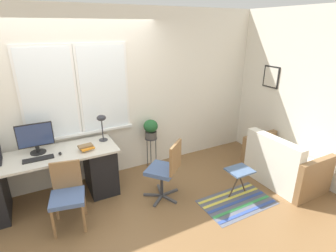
{
  "coord_description": "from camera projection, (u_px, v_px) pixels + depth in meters",
  "views": [
    {
      "loc": [
        -0.62,
        -3.26,
        2.4
      ],
      "look_at": [
        1.2,
        0.17,
        0.92
      ],
      "focal_mm": 28.0,
      "sensor_mm": 36.0,
      "label": 1
    }
  ],
  "objects": [
    {
      "name": "ground_plane",
      "position": [
        101.0,
        202.0,
        3.81
      ],
      "size": [
        14.0,
        14.0,
        0.0
      ],
      "primitive_type": "plane",
      "color": "brown"
    },
    {
      "name": "wall_back_with_window",
      "position": [
        79.0,
        100.0,
        3.96
      ],
      "size": [
        9.0,
        0.12,
        2.7
      ],
      "color": "white",
      "rests_on": "ground_plane"
    },
    {
      "name": "wall_right_with_picture",
      "position": [
        272.0,
        88.0,
        4.76
      ],
      "size": [
        0.08,
        9.0,
        2.7
      ],
      "color": "white",
      "rests_on": "ground_plane"
    },
    {
      "name": "desk",
      "position": [
        49.0,
        178.0,
        3.68
      ],
      "size": [
        1.93,
        0.68,
        0.76
      ],
      "color": "beige",
      "rests_on": "ground_plane"
    },
    {
      "name": "monitor",
      "position": [
        36.0,
        138.0,
        3.55
      ],
      "size": [
        0.46,
        0.21,
        0.43
      ],
      "color": "black",
      "rests_on": "desk"
    },
    {
      "name": "keyboard",
      "position": [
        38.0,
        159.0,
        3.44
      ],
      "size": [
        0.38,
        0.12,
        0.02
      ],
      "color": "black",
      "rests_on": "desk"
    },
    {
      "name": "mouse",
      "position": [
        60.0,
        153.0,
        3.57
      ],
      "size": [
        0.04,
        0.07,
        0.03
      ],
      "color": "black",
      "rests_on": "desk"
    },
    {
      "name": "desk_lamp",
      "position": [
        102.0,
        121.0,
        3.91
      ],
      "size": [
        0.14,
        0.14,
        0.41
      ],
      "color": "#2D2D33",
      "rests_on": "desk"
    },
    {
      "name": "book_stack",
      "position": [
        86.0,
        147.0,
        3.7
      ],
      "size": [
        0.22,
        0.2,
        0.07
      ],
      "color": "white",
      "rests_on": "desk"
    },
    {
      "name": "desk_chair_wooden",
      "position": [
        67.0,
        193.0,
        3.27
      ],
      "size": [
        0.47,
        0.48,
        0.82
      ],
      "rotation": [
        0.0,
        0.0,
        -0.2
      ],
      "color": "olive",
      "rests_on": "ground_plane"
    },
    {
      "name": "office_chair_swivel",
      "position": [
        166.0,
        169.0,
        3.75
      ],
      "size": [
        0.58,
        0.58,
        0.91
      ],
      "rotation": [
        0.0,
        0.0,
        3.84
      ],
      "color": "#47474C",
      "rests_on": "ground_plane"
    },
    {
      "name": "couch_loveseat",
      "position": [
        282.0,
        166.0,
        4.24
      ],
      "size": [
        0.74,
        1.17,
        0.82
      ],
      "rotation": [
        0.0,
        0.0,
        1.57
      ],
      "color": "white",
      "rests_on": "ground_plane"
    },
    {
      "name": "plant_stand",
      "position": [
        151.0,
        142.0,
        4.59
      ],
      "size": [
        0.21,
        0.21,
        0.58
      ],
      "color": "#333338",
      "rests_on": "ground_plane"
    },
    {
      "name": "potted_plant",
      "position": [
        151.0,
        128.0,
        4.49
      ],
      "size": [
        0.25,
        0.25,
        0.33
      ],
      "color": "#514C47",
      "rests_on": "plant_stand"
    },
    {
      "name": "floor_rug_striped",
      "position": [
        237.0,
        202.0,
        3.81
      ],
      "size": [
        1.05,
        0.63,
        0.01
      ],
      "color": "#565B6B",
      "rests_on": "ground_plane"
    },
    {
      "name": "folding_stool",
      "position": [
        240.0,
        172.0,
        3.86
      ],
      "size": [
        0.36,
        0.3,
        0.44
      ],
      "color": "slate",
      "rests_on": "ground_plane"
    }
  ]
}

